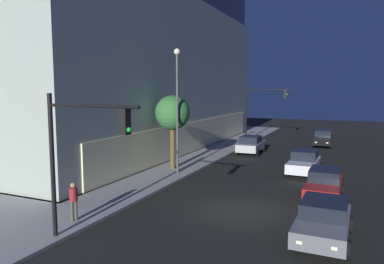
{
  "coord_description": "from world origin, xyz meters",
  "views": [
    {
      "loc": [
        -16.98,
        -4.91,
        5.95
      ],
      "look_at": [
        5.16,
        4.92,
        3.16
      ],
      "focal_mm": 34.05,
      "sensor_mm": 36.0,
      "label": 1
    }
  ],
  "objects": [
    {
      "name": "traffic_light_far_corner",
      "position": [
        23.21,
        4.57,
        4.39
      ],
      "size": [
        0.39,
        5.13,
        6.27
      ],
      "color": "black",
      "rests_on": "sidewalk_corner"
    },
    {
      "name": "pedestrian_waiting",
      "position": [
        -4.75,
        6.29,
        1.18
      ],
      "size": [
        0.36,
        0.36,
        1.73
      ],
      "color": "#4C473D",
      "rests_on": "sidewalk_corner"
    },
    {
      "name": "car_silver",
      "position": [
        16.38,
        3.78,
        0.86
      ],
      "size": [
        4.51,
        2.19,
        1.67
      ],
      "color": "#B7BABF",
      "rests_on": "ground"
    },
    {
      "name": "traffic_light_near_corner",
      "position": [
        -6.46,
        4.41,
        3.95
      ],
      "size": [
        0.46,
        4.27,
        5.69
      ],
      "color": "black",
      "rests_on": "sidewalk_corner"
    },
    {
      "name": "car_white",
      "position": [
        9.63,
        -1.87,
        0.84
      ],
      "size": [
        4.48,
        2.18,
        1.66
      ],
      "color": "silver",
      "rests_on": "ground"
    },
    {
      "name": "car_red",
      "position": [
        3.57,
        -3.66,
        0.85
      ],
      "size": [
        4.49,
        2.03,
        1.67
      ],
      "color": "maroon",
      "rests_on": "ground"
    },
    {
      "name": "car_black",
      "position": [
        23.93,
        -2.08,
        0.87
      ],
      "size": [
        4.83,
        2.1,
        1.68
      ],
      "color": "black",
      "rests_on": "ground"
    },
    {
      "name": "ground_plane",
      "position": [
        0.0,
        0.0,
        0.0
      ],
      "size": [
        120.0,
        120.0,
        0.0
      ],
      "primitive_type": "plane",
      "color": "black"
    },
    {
      "name": "modern_building",
      "position": [
        14.97,
        23.69,
        8.89
      ],
      "size": [
        36.26,
        30.05,
        17.93
      ],
      "color": "#4C4C51",
      "rests_on": "ground"
    },
    {
      "name": "car_grey",
      "position": [
        -2.11,
        -4.02,
        0.82
      ],
      "size": [
        4.4,
        2.22,
        1.57
      ],
      "color": "slate",
      "rests_on": "ground"
    },
    {
      "name": "sidewalk_tree",
      "position": [
        6.83,
        7.23,
        4.25
      ],
      "size": [
        2.56,
        2.56,
        5.44
      ],
      "color": "brown",
      "rests_on": "sidewalk_corner"
    },
    {
      "name": "street_lamp_sidewalk",
      "position": [
        5.71,
        6.28,
        5.51
      ],
      "size": [
        0.44,
        0.44,
        8.63
      ],
      "color": "#484848",
      "rests_on": "sidewalk_corner"
    }
  ]
}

